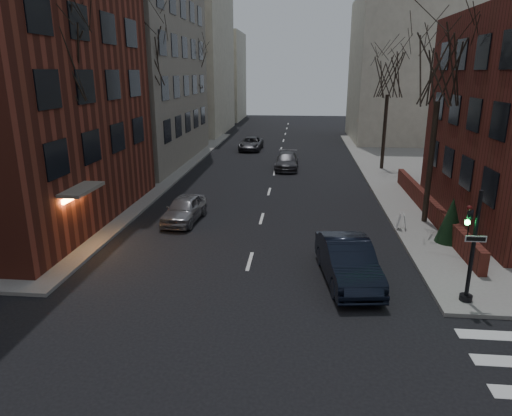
{
  "coord_description": "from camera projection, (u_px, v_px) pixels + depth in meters",
  "views": [
    {
      "loc": [
        2.06,
        -6.11,
        7.9
      ],
      "look_at": [
        0.14,
        13.39,
        2.0
      ],
      "focal_mm": 32.0,
      "sensor_mm": 36.0,
      "label": 1
    }
  ],
  "objects": [
    {
      "name": "sandwich_board",
      "position": [
        402.0,
        221.0,
        23.23
      ],
      "size": [
        0.4,
        0.53,
        0.79
      ],
      "primitive_type": "cube",
      "rotation": [
        0.0,
        0.0,
        -0.11
      ],
      "color": "silver",
      "rests_on": "sidewalk_far_right"
    },
    {
      "name": "tree_right_b",
      "position": [
        389.0,
        75.0,
        35.78
      ],
      "size": [
        3.74,
        3.74,
        9.18
      ],
      "color": "#2D231C",
      "rests_on": "sidewalk_far_right"
    },
    {
      "name": "building_distant_lb",
      "position": [
        212.0,
        77.0,
        76.12
      ],
      "size": [
        10.0,
        12.0,
        14.0
      ],
      "primitive_type": "cube",
      "color": "beige",
      "rests_on": "ground"
    },
    {
      "name": "tree_left_c",
      "position": [
        192.0,
        70.0,
        44.93
      ],
      "size": [
        3.96,
        3.96,
        9.72
      ],
      "color": "#2D231C",
      "rests_on": "sidewalk_far_left"
    },
    {
      "name": "tree_left_a",
      "position": [
        55.0,
        57.0,
        20.02
      ],
      "size": [
        4.18,
        4.18,
        10.26
      ],
      "color": "#2D231C",
      "rests_on": "sidewalk_far_left"
    },
    {
      "name": "evergreen_shrub",
      "position": [
        451.0,
        220.0,
        21.26
      ],
      "size": [
        1.65,
        1.65,
        2.16
      ],
      "primitive_type": "cone",
      "rotation": [
        0.0,
        0.0,
        0.34
      ],
      "color": "black",
      "rests_on": "sidewalk_far_right"
    },
    {
      "name": "building_distant_la",
      "position": [
        172.0,
        62.0,
        59.53
      ],
      "size": [
        14.0,
        16.0,
        18.0
      ],
      "primitive_type": "cube",
      "color": "beige",
      "rests_on": "ground"
    },
    {
      "name": "car_lane_gray",
      "position": [
        287.0,
        161.0,
        38.14
      ],
      "size": [
        1.94,
        4.65,
        1.34
      ],
      "primitive_type": "imported",
      "rotation": [
        0.0,
        0.0,
        -0.01
      ],
      "color": "#3C3B40",
      "rests_on": "ground"
    },
    {
      "name": "parked_sedan",
      "position": [
        348.0,
        261.0,
        17.67
      ],
      "size": [
        2.44,
        5.24,
        1.66
      ],
      "primitive_type": "imported",
      "rotation": [
        0.0,
        0.0,
        0.14
      ],
      "color": "black",
      "rests_on": "ground"
    },
    {
      "name": "low_wall_right",
      "position": [
        430.0,
        207.0,
        25.34
      ],
      "size": [
        0.35,
        16.0,
        1.0
      ],
      "primitive_type": "cube",
      "color": "#571F19",
      "rests_on": "sidewalk_far_right"
    },
    {
      "name": "car_lane_far",
      "position": [
        251.0,
        144.0,
        47.46
      ],
      "size": [
        2.33,
        4.77,
        1.31
      ],
      "primitive_type": "imported",
      "rotation": [
        0.0,
        0.0,
        -0.04
      ],
      "color": "#424147",
      "rests_on": "ground"
    },
    {
      "name": "traffic_signal",
      "position": [
        470.0,
        254.0,
        15.57
      ],
      "size": [
        0.76,
        0.44,
        4.0
      ],
      "color": "black",
      "rests_on": "sidewalk_far_right"
    },
    {
      "name": "building_distant_ra",
      "position": [
        416.0,
        70.0,
        52.23
      ],
      "size": [
        14.0,
        14.0,
        16.0
      ],
      "primitive_type": "cube",
      "color": "beige",
      "rests_on": "ground"
    },
    {
      "name": "car_lane_silver",
      "position": [
        184.0,
        209.0,
        24.81
      ],
      "size": [
        1.99,
        4.24,
        1.4
      ],
      "primitive_type": "imported",
      "rotation": [
        0.0,
        0.0,
        -0.08
      ],
      "color": "gray",
      "rests_on": "ground"
    },
    {
      "name": "tree_left_b",
      "position": [
        145.0,
        56.0,
        31.33
      ],
      "size": [
        4.4,
        4.4,
        10.8
      ],
      "color": "#2D231C",
      "rests_on": "sidewalk_far_left"
    },
    {
      "name": "tree_right_a",
      "position": [
        441.0,
        68.0,
        22.31
      ],
      "size": [
        3.96,
        3.96,
        9.72
      ],
      "color": "#2D231C",
      "rests_on": "sidewalk_far_right"
    },
    {
      "name": "streetlamp_near",
      "position": [
        138.0,
        131.0,
        28.81
      ],
      "size": [
        0.36,
        0.36,
        6.28
      ],
      "color": "black",
      "rests_on": "sidewalk_far_left"
    },
    {
      "name": "streetlamp_far",
      "position": [
        204.0,
        107.0,
        47.87
      ],
      "size": [
        0.36,
        0.36,
        6.28
      ],
      "color": "black",
      "rests_on": "sidewalk_far_left"
    }
  ]
}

